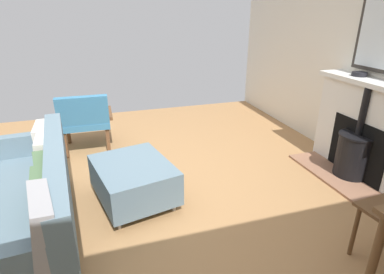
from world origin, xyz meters
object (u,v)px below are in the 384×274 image
object	(u,v)px
ottoman	(134,179)
armchair_accent	(85,119)
mantel_bowl_near	(359,74)
sofa	(26,204)
fireplace	(366,136)

from	to	relation	value
ottoman	armchair_accent	distance (m)	1.43
armchair_accent	mantel_bowl_near	bearing A→B (deg)	155.85
sofa	armchair_accent	xyz separation A→B (m)	(-0.43, -1.68, 0.09)
fireplace	mantel_bowl_near	distance (m)	0.68
fireplace	ottoman	world-z (taller)	fireplace
mantel_bowl_near	armchair_accent	size ratio (longest dim) A/B	0.20
fireplace	sofa	xyz separation A→B (m)	(3.30, 0.09, -0.12)
sofa	ottoman	size ratio (longest dim) A/B	2.04
fireplace	mantel_bowl_near	world-z (taller)	mantel_bowl_near
mantel_bowl_near	armchair_accent	distance (m)	3.25
fireplace	armchair_accent	size ratio (longest dim) A/B	1.81
fireplace	armchair_accent	bearing A→B (deg)	-29.14
sofa	fireplace	bearing A→B (deg)	-178.52
mantel_bowl_near	armchair_accent	world-z (taller)	mantel_bowl_near
fireplace	armchair_accent	xyz separation A→B (m)	(2.86, -1.60, -0.03)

